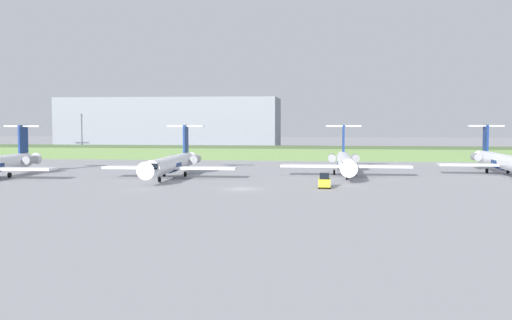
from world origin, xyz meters
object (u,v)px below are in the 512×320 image
regional_jet_third (172,163)px  baggage_tug (324,181)px  regional_jet_fourth (345,161)px  regional_jet_fifth (501,160)px

regional_jet_third → baggage_tug: regional_jet_third is taller
regional_jet_fourth → baggage_tug: size_ratio=9.69×
regional_jet_fifth → regional_jet_third: bearing=-167.3°
regional_jet_fifth → baggage_tug: regional_jet_fifth is taller
regional_jet_third → regional_jet_fourth: size_ratio=1.00×
regional_jet_fourth → regional_jet_fifth: size_ratio=1.00×
regional_jet_third → baggage_tug: 29.49m
baggage_tug → regional_jet_fourth: bearing=79.8°
regional_jet_third → regional_jet_fourth: (29.84, 7.15, 0.00)m
regional_jet_fourth → baggage_tug: bearing=-100.2°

